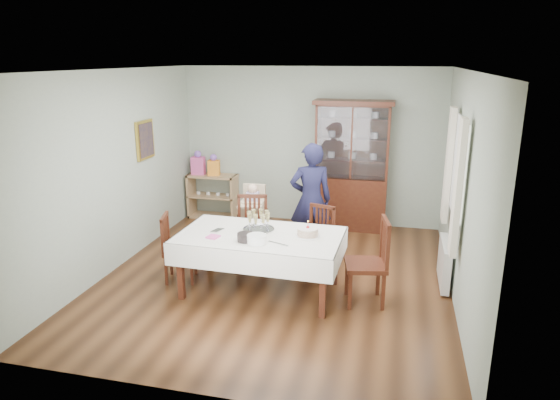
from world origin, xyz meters
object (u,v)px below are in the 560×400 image
(dining_table, at_px, (260,263))
(woman, at_px, (311,200))
(chair_far_right, at_px, (317,251))
(champagne_tray, at_px, (258,224))
(sideboard, at_px, (213,196))
(chair_end_right, at_px, (366,278))
(china_cabinet, at_px, (352,164))
(high_chair, at_px, (253,224))
(birthday_cake, at_px, (308,232))
(chair_far_left, at_px, (252,245))
(gift_bag_orange, at_px, (214,166))
(gift_bag_pink, at_px, (198,164))
(chair_end_left, at_px, (180,261))

(dining_table, xyz_separation_m, woman, (0.39, 1.36, 0.46))
(chair_far_right, relative_size, champagne_tray, 2.23)
(sideboard, xyz_separation_m, chair_end_right, (2.97, -2.70, -0.09))
(china_cabinet, xyz_separation_m, high_chair, (-1.33, -1.34, -0.72))
(chair_end_right, height_order, high_chair, chair_end_right)
(birthday_cake, bearing_deg, china_cabinet, 84.37)
(dining_table, height_order, chair_far_left, chair_far_left)
(china_cabinet, relative_size, woman, 1.29)
(sideboard, distance_m, chair_end_right, 4.02)
(sideboard, distance_m, chair_far_left, 2.34)
(woman, bearing_deg, gift_bag_orange, -52.41)
(gift_bag_pink, distance_m, gift_bag_orange, 0.30)
(chair_end_left, height_order, high_chair, high_chair)
(gift_bag_pink, bearing_deg, chair_end_right, -39.82)
(china_cabinet, xyz_separation_m, chair_far_right, (-0.27, -1.86, -0.86))
(dining_table, xyz_separation_m, chair_end_right, (1.31, 0.02, -0.07))
(woman, bearing_deg, high_chair, -18.88)
(birthday_cake, bearing_deg, gift_bag_orange, 129.77)
(chair_far_right, relative_size, birthday_cake, 3.02)
(china_cabinet, height_order, high_chair, china_cabinet)
(chair_end_left, xyz_separation_m, gift_bag_pink, (-0.78, 2.62, 0.73))
(chair_end_right, relative_size, champagne_tray, 2.62)
(chair_end_right, height_order, woman, woman)
(sideboard, xyz_separation_m, chair_far_right, (2.23, -1.88, -0.14))
(chair_far_left, xyz_separation_m, gift_bag_orange, (-1.27, 1.92, 0.68))
(sideboard, xyz_separation_m, birthday_cake, (2.24, -2.66, 0.41))
(dining_table, bearing_deg, gift_bag_orange, 120.85)
(sideboard, xyz_separation_m, gift_bag_orange, (0.05, -0.02, 0.57))
(chair_far_left, bearing_deg, chair_far_right, -7.75)
(china_cabinet, bearing_deg, sideboard, 179.51)
(chair_end_left, relative_size, woman, 0.53)
(sideboard, relative_size, woman, 0.53)
(chair_far_left, relative_size, gift_bag_pink, 2.26)
(sideboard, relative_size, high_chair, 0.87)
(dining_table, height_order, chair_end_right, chair_end_right)
(chair_far_right, distance_m, gift_bag_pink, 3.19)
(chair_far_right, bearing_deg, dining_table, -107.45)
(chair_far_left, relative_size, woman, 0.58)
(gift_bag_pink, relative_size, gift_bag_orange, 1.13)
(sideboard, relative_size, chair_far_left, 0.92)
(high_chair, relative_size, gift_bag_orange, 2.69)
(china_cabinet, bearing_deg, gift_bag_orange, 179.96)
(woman, bearing_deg, dining_table, 55.49)
(high_chair, bearing_deg, chair_end_left, -120.27)
(sideboard, relative_size, chair_far_right, 1.01)
(chair_end_left, relative_size, birthday_cake, 3.05)
(china_cabinet, xyz_separation_m, woman, (-0.45, -1.34, -0.28))
(gift_bag_orange, bearing_deg, chair_end_right, -42.56)
(chair_end_right, relative_size, gift_bag_orange, 2.73)
(china_cabinet, bearing_deg, gift_bag_pink, 179.97)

